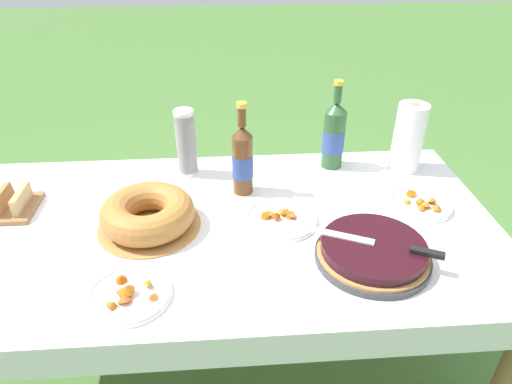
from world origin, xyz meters
The scene contains 13 objects.
ground_plane centered at (0.00, 0.00, 0.00)m, with size 16.00×16.00×0.00m, color #4C7A38.
garden_table centered at (0.00, 0.00, 0.67)m, with size 1.83×0.90×0.74m.
tablecloth centered at (0.00, 0.00, 0.73)m, with size 1.84×0.91×0.10m.
berry_tart centered at (0.47, -0.20, 0.77)m, with size 0.33×0.33×0.06m.
serving_knife centered at (0.49, -0.22, 0.81)m, with size 0.35×0.18×0.01m.
bundt_cake centered at (-0.18, 0.00, 0.79)m, with size 0.32×0.32×0.10m.
cup_stack centered at (-0.08, 0.33, 0.87)m, with size 0.07×0.07×0.25m.
cider_bottle_green centered at (0.47, 0.35, 0.87)m, with size 0.08×0.08×0.34m.
cider_bottle_amber centered at (0.12, 0.19, 0.87)m, with size 0.07×0.07×0.33m.
snack_plate_near centered at (0.23, 0.00, 0.76)m, with size 0.23×0.23×0.05m.
snack_plate_left centered at (-0.20, -0.30, 0.76)m, with size 0.22×0.22×0.05m.
snack_plate_right centered at (0.71, 0.05, 0.76)m, with size 0.21×0.21×0.05m.
paper_towel_roll centered at (0.74, 0.31, 0.87)m, with size 0.11×0.11×0.26m.
Camera 1 is at (0.07, -1.18, 1.60)m, focal length 32.00 mm.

